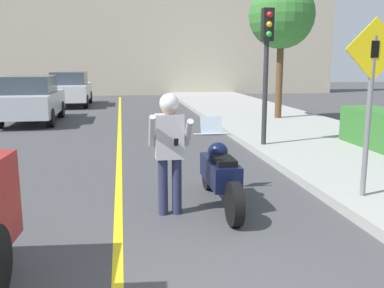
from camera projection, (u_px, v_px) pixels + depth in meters
road_center_line at (119, 167)px, 8.99m from camera, size 0.12×36.00×0.01m
building_backdrop at (127, 28)px, 27.64m from camera, size 28.00×1.20×8.65m
motorcycle at (220, 173)px, 6.54m from camera, size 0.62×2.34×1.29m
person_biker at (170, 141)px, 6.02m from camera, size 0.59×0.48×1.75m
crossing_sign at (371, 91)px, 6.27m from camera, size 0.91×0.08×2.65m
traffic_light at (267, 50)px, 10.19m from camera, size 0.26×0.30×3.26m
street_tree at (282, 16)px, 14.98m from camera, size 2.32×2.32×4.77m
parked_car_silver at (31, 99)px, 15.36m from camera, size 1.88×4.20×1.68m
parked_car_white at (70, 89)px, 21.17m from camera, size 1.88×4.20×1.68m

